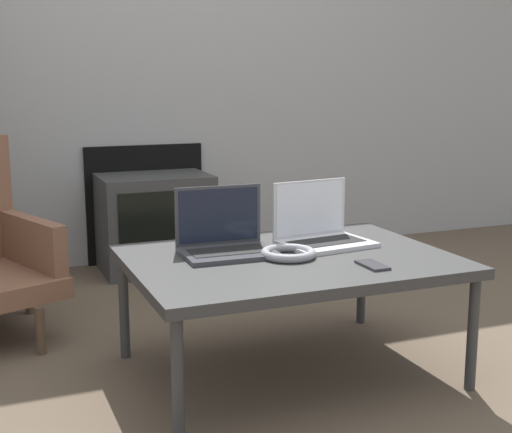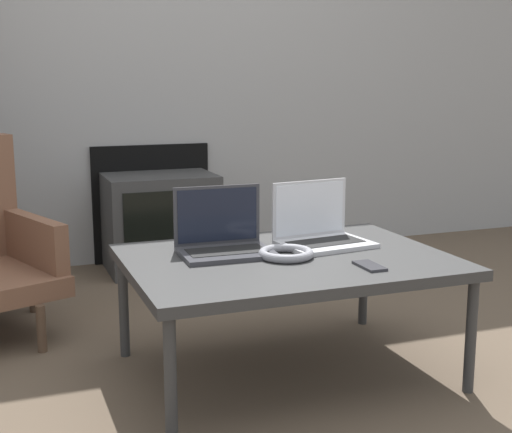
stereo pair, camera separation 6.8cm
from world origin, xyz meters
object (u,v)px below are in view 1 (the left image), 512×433
Objects in this scene: laptop_right at (320,231)px; headphones at (288,253)px; laptop_left at (225,239)px; tv at (155,223)px; phone at (372,265)px.

headphones is (-0.19, -0.14, -0.03)m from laptop_right.
laptop_left is 0.95× the size of laptop_right.
headphones is at bearing -87.14° from tv.
headphones is 1.54m from tv.
headphones is at bearing 134.07° from phone.
laptop_left reaches higher than phone.
laptop_right is (0.37, -0.00, 0.00)m from laptop_left.
phone is (0.20, -0.21, -0.01)m from headphones.
phone is (0.38, -0.35, -0.04)m from laptop_left.
laptop_right is 2.66× the size of phone.
laptop_right reaches higher than headphones.
phone is at bearing -41.01° from laptop_left.
laptop_left is at bearing 141.03° from headphones.
phone is (0.01, -0.35, -0.04)m from laptop_right.
tv reaches higher than headphones.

